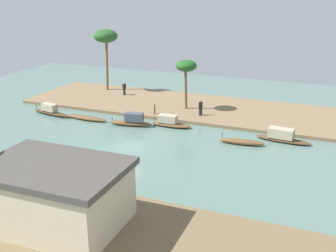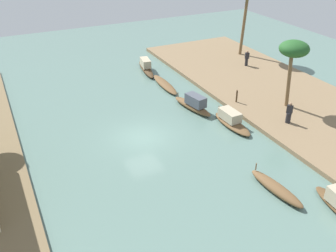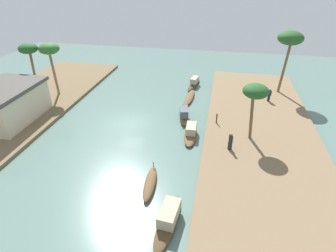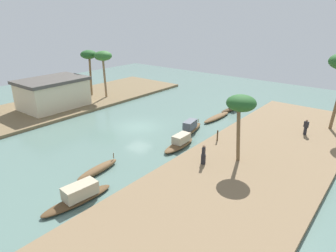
{
  "view_description": "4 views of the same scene",
  "coord_description": "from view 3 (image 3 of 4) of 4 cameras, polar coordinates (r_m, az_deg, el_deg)",
  "views": [
    {
      "loc": [
        -16.4,
        30.47,
        13.71
      ],
      "look_at": [
        -2.43,
        -3.71,
        1.17
      ],
      "focal_mm": 44.76,
      "sensor_mm": 36.0,
      "label": 1
    },
    {
      "loc": [
        -22.31,
        8.83,
        14.29
      ],
      "look_at": [
        -0.78,
        -1.7,
        0.92
      ],
      "focal_mm": 40.66,
      "sensor_mm": 36.0,
      "label": 2
    },
    {
      "loc": [
        -25.02,
        -9.21,
        14.8
      ],
      "look_at": [
        -1.11,
        -4.43,
        0.8
      ],
      "focal_mm": 29.57,
      "sensor_mm": 36.0,
      "label": 3
    },
    {
      "loc": [
        -21.66,
        -21.66,
        11.68
      ],
      "look_at": [
        1.12,
        -3.4,
        0.55
      ],
      "focal_mm": 31.39,
      "sensor_mm": 36.0,
      "label": 4
    }
  ],
  "objects": [
    {
      "name": "sampan_midstream",
      "position": [
        36.06,
        4.49,
        5.9
      ],
      "size": [
        5.13,
        1.17,
        0.42
      ],
      "rotation": [
        0.0,
        0.0,
        -0.04
      ],
      "color": "brown",
      "rests_on": "river_water"
    },
    {
      "name": "sampan_downstream_large",
      "position": [
        19.18,
        0.15,
        -18.39
      ],
      "size": [
        5.11,
        1.64,
        1.24
      ],
      "rotation": [
        0.0,
        0.0,
        -0.09
      ],
      "color": "brown",
      "rests_on": "river_water"
    },
    {
      "name": "riverbank_right",
      "position": [
        37.01,
        -28.54,
        2.74
      ],
      "size": [
        36.95,
        11.16,
        0.34
      ],
      "primitive_type": "cube",
      "color": "brown",
      "rests_on": "ground"
    },
    {
      "name": "sampan_upstream_small",
      "position": [
        27.77,
        4.74,
        -1.39
      ],
      "size": [
        4.21,
        1.34,
        1.18
      ],
      "rotation": [
        0.0,
        0.0,
        0.03
      ],
      "color": "brown",
      "rests_on": "river_water"
    },
    {
      "name": "person_by_mooring",
      "position": [
        36.56,
        20.13,
        5.94
      ],
      "size": [
        0.41,
        0.48,
        1.6
      ],
      "rotation": [
        0.0,
        0.0,
        4.34
      ],
      "color": "#232328",
      "rests_on": "riverbank_left"
    },
    {
      "name": "sampan_open_hull",
      "position": [
        21.95,
        -3.73,
        -11.71
      ],
      "size": [
        4.13,
        1.2,
        0.97
      ],
      "rotation": [
        0.0,
        0.0,
        0.09
      ],
      "color": "brown",
      "rests_on": "river_water"
    },
    {
      "name": "palm_tree_right_tall",
      "position": [
        37.84,
        -23.28,
        14.18
      ],
      "size": [
        2.48,
        2.48,
        6.59
      ],
      "color": "#7F6647",
      "rests_on": "riverbank_right"
    },
    {
      "name": "mooring_post",
      "position": [
        29.87,
        10.01,
        1.57
      ],
      "size": [
        0.14,
        0.14,
        1.07
      ],
      "primitive_type": "cylinder",
      "color": "#4C3823",
      "rests_on": "riverbank_left"
    },
    {
      "name": "river_water",
      "position": [
        30.49,
        -7.78,
        0.52
      ],
      "size": [
        64.55,
        64.55,
        0.0
      ],
      "primitive_type": "plane",
      "color": "slate",
      "rests_on": "ground"
    },
    {
      "name": "riverbank_left",
      "position": [
        29.35,
        18.71,
        -1.8
      ],
      "size": [
        36.95,
        11.16,
        0.34
      ],
      "primitive_type": "cube",
      "color": "#846B4C",
      "rests_on": "ground"
    },
    {
      "name": "riverside_building",
      "position": [
        34.21,
        -30.36,
        4.02
      ],
      "size": [
        8.24,
        5.85,
        3.72
      ],
      "rotation": [
        0.0,
        0.0,
        0.01
      ],
      "color": "beige",
      "rests_on": "riverbank_right"
    },
    {
      "name": "palm_tree_left_far",
      "position": [
        38.35,
        23.92,
        16.05
      ],
      "size": [
        3.1,
        3.1,
        7.89
      ],
      "color": "brown",
      "rests_on": "riverbank_left"
    },
    {
      "name": "palm_tree_right_short",
      "position": [
        38.69,
        -26.83,
        13.75
      ],
      "size": [
        2.28,
        2.28,
        6.6
      ],
      "color": "brown",
      "rests_on": "riverbank_right"
    },
    {
      "name": "person_on_near_bank",
      "position": [
        25.71,
        12.73,
        -3.35
      ],
      "size": [
        0.5,
        0.5,
        1.67
      ],
      "rotation": [
        0.0,
        0.0,
        0.37
      ],
      "color": "#232328",
      "rests_on": "riverbank_left"
    },
    {
      "name": "sampan_near_left_bank",
      "position": [
        31.02,
        3.27,
        2.42
      ],
      "size": [
        4.54,
        1.74,
        1.38
      ],
      "rotation": [
        0.0,
        0.0,
        0.18
      ],
      "color": "brown",
      "rests_on": "river_water"
    },
    {
      "name": "sampan_with_tall_canopy",
      "position": [
        40.19,
        5.4,
        8.8
      ],
      "size": [
        5.26,
        1.71,
        1.23
      ],
      "rotation": [
        0.0,
        0.0,
        -0.17
      ],
      "color": "#47331E",
      "rests_on": "river_water"
    },
    {
      "name": "palm_tree_left_near",
      "position": [
        26.09,
        17.61,
        6.59
      ],
      "size": [
        2.33,
        2.33,
        5.55
      ],
      "color": "brown",
      "rests_on": "riverbank_left"
    }
  ]
}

